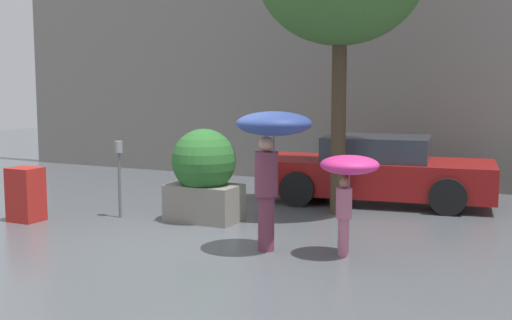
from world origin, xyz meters
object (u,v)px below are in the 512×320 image
object	(u,v)px
planter_box	(204,174)
person_adult	(272,140)
person_child	(348,174)
parking_meter	(119,163)
newspaper_box	(26,194)
parked_car_near	(377,171)

from	to	relation	value
planter_box	person_adult	bearing A→B (deg)	-36.06
person_adult	person_child	bearing A→B (deg)	31.54
person_child	parking_meter	bearing A→B (deg)	-158.98
planter_box	newspaper_box	bearing A→B (deg)	-154.01
planter_box	person_child	bearing A→B (deg)	-21.83
parked_car_near	newspaper_box	size ratio (longest dim) A/B	5.06
person_child	newspaper_box	bearing A→B (deg)	-147.29
planter_box	parking_meter	distance (m)	1.50
person_child	parking_meter	xyz separation A→B (m)	(-4.29, 0.76, -0.17)
person_adult	parking_meter	world-z (taller)	person_adult
person_child	newspaper_box	xyz separation A→B (m)	(-5.51, -0.16, -0.66)
person_adult	person_child	size ratio (longest dim) A/B	1.41
planter_box	newspaper_box	size ratio (longest dim) A/B	1.72
planter_box	person_child	distance (m)	3.08
planter_box	parking_meter	bearing A→B (deg)	-165.23
planter_box	parked_car_near	bearing A→B (deg)	53.97
parking_meter	newspaper_box	xyz separation A→B (m)	(-1.22, -0.92, -0.49)
newspaper_box	person_child	bearing A→B (deg)	1.66
newspaper_box	person_adult	bearing A→B (deg)	-0.52
person_adult	parked_car_near	distance (m)	4.39
person_adult	person_child	world-z (taller)	person_adult
person_adult	parked_car_near	bearing A→B (deg)	106.36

